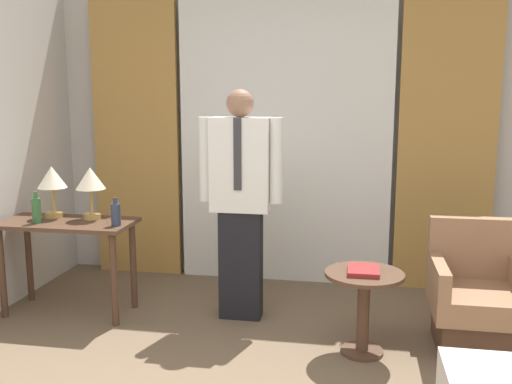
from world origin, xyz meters
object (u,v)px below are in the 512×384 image
desk (67,238)px  table_lamp_right (91,181)px  table_lamp_left (52,180)px  book (363,270)px  person (241,196)px  bottle_by_lamp (116,214)px  bottle_near_edge (36,210)px  side_table (364,299)px  armchair (477,302)px

desk → table_lamp_right: size_ratio=2.53×
table_lamp_left → book: table_lamp_left is taller
person → book: 1.08m
desk → person: size_ratio=0.59×
bottle_by_lamp → book: bearing=-8.3°
desk → table_lamp_right: (0.16, 0.11, 0.42)m
desk → bottle_near_edge: (-0.18, -0.09, 0.23)m
table_lamp_left → table_lamp_right: same height
table_lamp_left → side_table: table_lamp_left is taller
table_lamp_right → bottle_by_lamp: 0.39m
person → side_table: 1.16m
desk → bottle_by_lamp: (0.43, -0.07, 0.22)m
table_lamp_left → bottle_near_edge: 0.28m
desk → person: person is taller
bottle_near_edge → person: 1.53m
desk → bottle_near_edge: size_ratio=4.26×
bottle_by_lamp → desk: bearing=170.8°
desk → bottle_near_edge: bottle_near_edge is taller
person → book: size_ratio=7.08×
table_lamp_left → bottle_near_edge: (-0.03, -0.20, -0.19)m
person → table_lamp_left: bearing=-178.7°
table_lamp_left → person: size_ratio=0.23×
desk → person: (1.32, 0.14, 0.34)m
bottle_near_edge → table_lamp_left: bearing=82.8°
bottle_near_edge → bottle_by_lamp: bearing=2.0°
bottle_by_lamp → book: 1.82m
side_table → person: bearing=152.8°
table_lamp_left → table_lamp_right: bearing=0.0°
armchair → book: bearing=-161.9°
side_table → book: book is taller
armchair → bottle_near_edge: bearing=-179.9°
person → desk: bearing=-173.8°
desk → book: bearing=-8.5°
person → armchair: 1.78m
bottle_by_lamp → person: person is taller
person → side_table: (0.90, -0.47, -0.56)m
table_lamp_right → bottle_near_edge: (-0.34, -0.20, -0.19)m
table_lamp_left → person: 1.48m
bottle_near_edge → book: size_ratio=0.99×
desk → bottle_by_lamp: 0.49m
bottle_near_edge → table_lamp_right: bearing=30.3°
armchair → side_table: (-0.75, -0.24, 0.06)m
table_lamp_left → bottle_near_edge: size_ratio=1.68×
table_lamp_right → bottle_near_edge: table_lamp_right is taller
table_lamp_right → bottle_by_lamp: (0.27, -0.18, -0.21)m
table_lamp_right → person: (1.16, 0.03, -0.09)m
table_lamp_left → armchair: (3.13, -0.19, -0.71)m
table_lamp_right → armchair: 2.90m
person → side_table: bearing=-27.2°
armchair → table_lamp_left: bearing=176.5°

